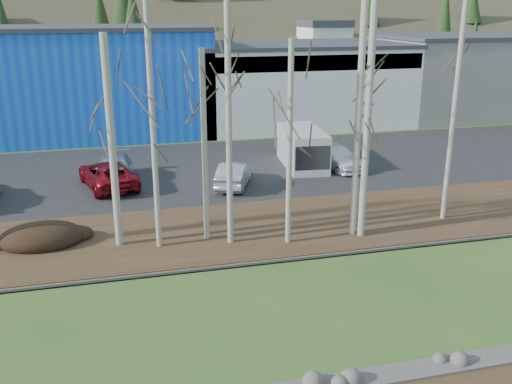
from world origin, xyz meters
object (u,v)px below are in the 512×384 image
object	(u,v)px
car_2	(108,174)
van_white	(303,149)
car_4	(234,174)
car_5	(336,157)
car_3	(115,170)

from	to	relation	value
car_2	van_white	xyz separation A→B (m)	(11.84, 1.29, 0.44)
van_white	car_4	bearing A→B (deg)	-144.27
car_5	van_white	xyz separation A→B (m)	(-1.91, 0.67, 0.47)
car_2	car_5	world-z (taller)	car_2
car_3	van_white	bearing A→B (deg)	5.57
car_3	car_5	bearing A→B (deg)	2.28
car_2	car_3	xyz separation A→B (m)	(0.38, 0.72, 0.01)
car_2	van_white	size ratio (longest dim) A/B	0.94
car_2	car_4	world-z (taller)	car_2
car_3	car_2	bearing A→B (deg)	-114.61
car_5	van_white	size ratio (longest dim) A/B	0.86
car_3	car_5	distance (m)	13.37
car_4	car_5	distance (m)	7.30
car_5	car_2	bearing A→B (deg)	169.40
car_3	car_4	size ratio (longest dim) A/B	1.20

